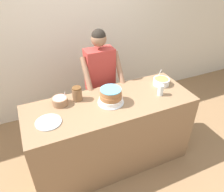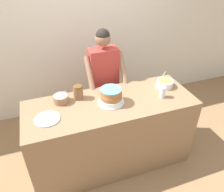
{
  "view_description": "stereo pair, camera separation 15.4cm",
  "coord_description": "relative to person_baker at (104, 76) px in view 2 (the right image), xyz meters",
  "views": [
    {
      "loc": [
        -0.78,
        -1.44,
        2.32
      ],
      "look_at": [
        0.0,
        0.32,
        1.03
      ],
      "focal_mm": 35.0,
      "sensor_mm": 36.0,
      "label": 1
    },
    {
      "loc": [
        -0.64,
        -1.5,
        2.32
      ],
      "look_at": [
        0.0,
        0.32,
        1.03
      ],
      "focal_mm": 35.0,
      "sensor_mm": 36.0,
      "label": 2
    }
  ],
  "objects": [
    {
      "name": "stoneware_jar",
      "position": [
        -0.42,
        -0.37,
        0.06
      ],
      "size": [
        0.11,
        0.11,
        0.16
      ],
      "color": "brown",
      "rests_on": "counter"
    },
    {
      "name": "drinking_glass",
      "position": [
        0.48,
        -0.66,
        0.05
      ],
      "size": [
        0.07,
        0.07,
        0.13
      ],
      "color": "silver",
      "rests_on": "counter"
    },
    {
      "name": "counter",
      "position": [
        -0.1,
        -0.57,
        -0.48
      ],
      "size": [
        1.9,
        0.71,
        0.93
      ],
      "color": "#8C6B4C",
      "rests_on": "ground_plane"
    },
    {
      "name": "frosting_bowl_pink",
      "position": [
        -0.61,
        -0.38,
        0.03
      ],
      "size": [
        0.17,
        0.17,
        0.14
      ],
      "color": "#936B4C",
      "rests_on": "counter"
    },
    {
      "name": "frosting_bowl_yellow",
      "position": [
        0.63,
        -0.47,
        0.02
      ],
      "size": [
        0.2,
        0.2,
        0.17
      ],
      "color": "white",
      "rests_on": "counter"
    },
    {
      "name": "person_baker",
      "position": [
        0.0,
        0.0,
        0.0
      ],
      "size": [
        0.5,
        0.44,
        1.57
      ],
      "color": "#2D2D38",
      "rests_on": "ground_plane"
    },
    {
      "name": "wall_back",
      "position": [
        -0.1,
        0.82,
        0.35
      ],
      "size": [
        10.0,
        0.05,
        2.6
      ],
      "color": "silver",
      "rests_on": "ground_plane"
    },
    {
      "name": "ceramic_plate",
      "position": [
        -0.79,
        -0.63,
        -0.01
      ],
      "size": [
        0.25,
        0.25,
        0.01
      ],
      "color": "silver",
      "rests_on": "counter"
    },
    {
      "name": "ground_plane",
      "position": [
        -0.1,
        -0.92,
        -0.95
      ],
      "size": [
        14.0,
        14.0,
        0.0
      ],
      "primitive_type": "plane",
      "color": "#93704C"
    },
    {
      "name": "cake",
      "position": [
        -0.1,
        -0.57,
        0.06
      ],
      "size": [
        0.29,
        0.29,
        0.18
      ],
      "color": "silver",
      "rests_on": "counter"
    }
  ]
}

